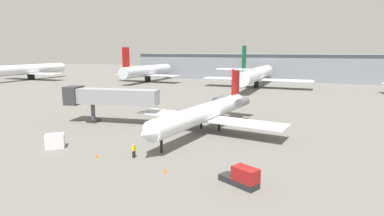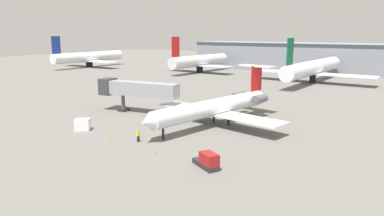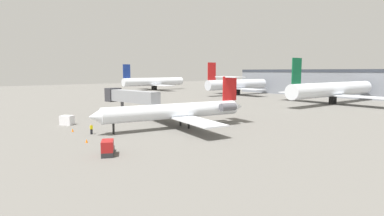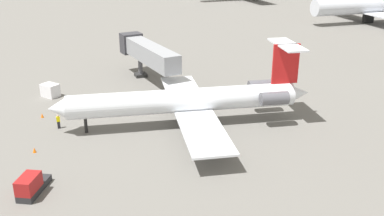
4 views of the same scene
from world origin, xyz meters
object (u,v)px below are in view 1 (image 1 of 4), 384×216
Objects in this scene: jet_bridge at (105,97)px; parked_airliner_centre at (257,74)px; traffic_cone_mid at (96,156)px; regional_jet at (207,112)px; parked_airliner_west_mid at (147,71)px; parked_airliner_west_end at (30,70)px; cargo_container_uld at (55,141)px; traffic_cone_near at (165,170)px; baggage_tug_lead at (242,177)px; ground_crew_marshaller at (134,151)px.

parked_airliner_centre reaches higher than jet_bridge.
jet_bridge is 0.39× the size of parked_airliner_centre.
jet_bridge is at bearing 121.25° from traffic_cone_mid.
regional_jet is 61.48m from parked_airliner_centre.
parked_airliner_west_mid is (-45.31, 66.28, 1.26)m from regional_jet.
parked_airliner_west_end is at bearing 143.65° from jet_bridge.
jet_bridge is at bearing 98.52° from cargo_container_uld.
traffic_cone_mid is 78.17m from parked_airliner_centre.
parked_airliner_centre is (-2.18, 79.00, 4.21)m from traffic_cone_near.
parked_airliner_centre reaches higher than traffic_cone_mid.
cargo_container_uld is at bearing 172.38° from baggage_tug_lead.
parked_airliner_west_mid is at bearing 116.77° from ground_crew_marshaller.
baggage_tug_lead is 0.10× the size of parked_airliner_centre.
jet_bridge is 4.05× the size of baggage_tug_lead.
ground_crew_marshaller is 0.05× the size of parked_airliner_west_end.
cargo_container_uld is 17.27m from traffic_cone_near.
parked_airliner_west_end is at bearing 149.25° from regional_jet.
traffic_cone_mid is (-4.10, -1.64, -0.58)m from ground_crew_marshaller.
baggage_tug_lead is at bearing -57.20° from parked_airliner_west_mid.
parked_airliner_west_end is at bearing -177.99° from parked_airliner_centre.
ground_crew_marshaller is at bearing 165.76° from baggage_tug_lead.
baggage_tug_lead is at bearing -5.82° from traffic_cone_mid.
jet_bridge reaches higher than ground_crew_marshaller.
jet_bridge is 32.80m from baggage_tug_lead.
regional_jet is 10.77× the size of cargo_container_uld.
cargo_container_uld is 7.72m from traffic_cone_mid.
traffic_cone_mid is (-17.63, 1.80, -0.56)m from baggage_tug_lead.
cargo_container_uld is at bearing -70.18° from parked_airliner_west_mid.
jet_bridge is 20.24m from ground_crew_marshaller.
regional_jet is 17.94× the size of ground_crew_marshaller.
baggage_tug_lead is 17.73m from traffic_cone_mid.
traffic_cone_mid is 90.44m from parked_airliner_west_mid.
regional_jet is at bearing -55.64° from parked_airliner_west_mid.
baggage_tug_lead is 131.07m from parked_airliner_west_end.
parked_airliner_centre is (3.21, 76.08, 3.63)m from ground_crew_marshaller.
parked_airliner_west_end reaches higher than ground_crew_marshaller.
cargo_container_uld is 77.66m from parked_airliner_centre.
parked_airliner_west_end is at bearing -171.08° from parked_airliner_west_mid.
parked_airliner_centre reaches higher than traffic_cone_near.
traffic_cone_near is (-8.15, 0.51, -0.56)m from baggage_tug_lead.
traffic_cone_mid is (9.69, -15.97, -4.31)m from jet_bridge.
ground_crew_marshaller is (13.79, -14.33, -3.73)m from jet_bridge.
ground_crew_marshaller is at bearing -92.41° from parked_airliner_centre.
regional_jet is at bearing 42.34° from cargo_container_uld.
traffic_cone_mid is at bearing -158.22° from ground_crew_marshaller.
parked_airliner_west_mid is at bearing 112.09° from jet_bridge.
cargo_container_uld is 0.09× the size of parked_airliner_west_mid.
ground_crew_marshaller is 90.69m from parked_airliner_west_mid.
ground_crew_marshaller is at bearing 21.78° from traffic_cone_mid.
jet_bridge is 30.83× the size of traffic_cone_near.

